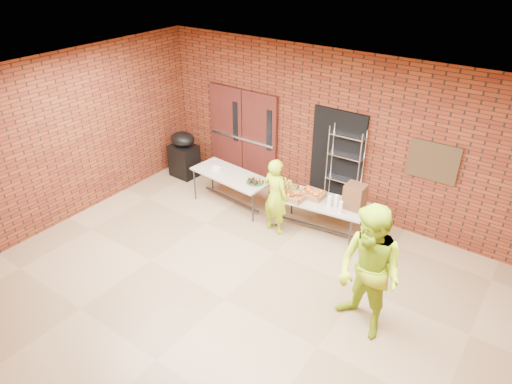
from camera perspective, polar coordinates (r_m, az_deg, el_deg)
room at (r=6.35m, az=-4.46°, el=-2.53°), size 8.08×7.08×3.28m
double_doors at (r=10.22m, az=-1.63°, el=7.09°), size 1.78×0.12×2.10m
dark_doorway at (r=9.16m, az=10.05°, el=3.81°), size 1.10×0.06×2.10m
bronze_plaque at (r=8.43m, az=21.30°, el=3.55°), size 0.85×0.04×0.70m
wire_rack at (r=9.01m, az=10.93°, el=2.40°), size 0.69×0.25×1.85m
table_left at (r=9.31m, az=-3.16°, el=1.90°), size 1.77×0.88×0.70m
table_right at (r=8.47m, az=8.00°, el=-1.39°), size 1.79×0.92×0.71m
basket_bananas at (r=8.65m, az=3.49°, el=0.51°), size 0.45×0.35×0.14m
basket_oranges at (r=8.51m, az=7.05°, el=-0.25°), size 0.43×0.34×0.13m
basket_apples at (r=8.41m, az=4.66°, el=-0.50°), size 0.42×0.33×0.13m
muffin_tray at (r=8.95m, az=-0.12°, el=1.43°), size 0.35×0.35×0.09m
napkin_box at (r=9.47m, az=-4.96°, el=2.94°), size 0.18×0.12×0.06m
coffee_dispenser at (r=8.21m, az=12.27°, el=-0.55°), size 0.35×0.31×0.46m
cup_stack_front at (r=8.22m, az=9.16°, el=-1.13°), size 0.07×0.07×0.22m
cup_stack_mid at (r=8.08m, az=10.53°, el=-1.86°), size 0.07×0.07×0.22m
cup_stack_back at (r=8.24m, az=10.00°, el=-1.10°), size 0.08×0.08×0.23m
covered_grill at (r=10.65m, az=-9.01°, el=4.69°), size 0.61×0.52×1.08m
volunteer_woman at (r=8.41m, az=2.45°, el=-0.53°), size 0.59×0.44×1.50m
volunteer_man at (r=6.40m, az=13.93°, el=-9.78°), size 1.19×1.06×2.01m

